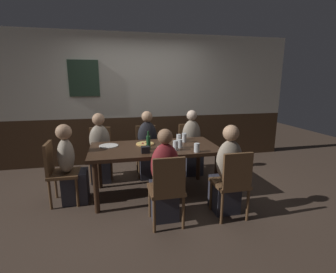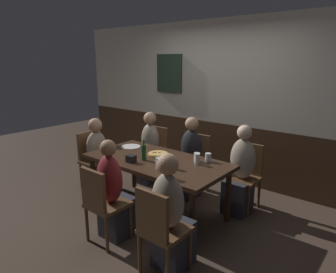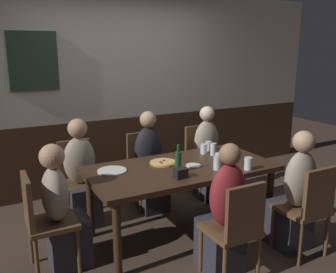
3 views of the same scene
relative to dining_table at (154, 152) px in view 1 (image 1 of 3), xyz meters
The scene contains 26 objects.
ground_plane 0.67m from the dining_table, ahead, with size 12.00×12.00×0.00m, color #423328.
wall_back 1.77m from the dining_table, 90.26° to the left, with size 6.40×0.13×2.60m.
dining_table is the anchor object (origin of this frame).
chair_mid_near 0.90m from the dining_table, 90.00° to the right, with size 0.40×0.40×0.88m.
chair_right_near 1.22m from the dining_table, 47.31° to the right, with size 0.40×0.40×0.88m.
chair_left_far 1.22m from the dining_table, 132.69° to the left, with size 0.40×0.40×0.88m.
chair_right_far 1.22m from the dining_table, 47.31° to the left, with size 0.40×0.40×0.88m.
chair_mid_far 0.90m from the dining_table, 90.00° to the left, with size 0.40×0.40×0.88m.
chair_head_west 1.35m from the dining_table, behind, with size 0.40×0.40×0.88m.
person_mid_near 0.74m from the dining_table, 90.00° to the right, with size 0.34×0.37×1.16m.
person_right_near 1.10m from the dining_table, 41.55° to the right, with size 0.34×0.37×1.17m.
person_left_far 1.10m from the dining_table, 138.45° to the left, with size 0.34×0.37×1.16m.
person_right_far 1.10m from the dining_table, 41.55° to the left, with size 0.34×0.37×1.17m.
person_mid_far 0.74m from the dining_table, 90.00° to the left, with size 0.34×0.37×1.17m.
person_head_west 1.20m from the dining_table, behind, with size 0.37×0.34×1.12m.
pizza 0.22m from the dining_table, 126.07° to the left, with size 0.27×0.27×0.03m.
tumbler_short 0.40m from the dining_table, 21.39° to the right, with size 0.07×0.07×0.12m.
beer_glass_half 0.66m from the dining_table, 31.47° to the left, with size 0.07×0.07×0.11m.
pint_glass_stout 0.66m from the dining_table, 36.95° to the right, with size 0.08×0.08×0.12m.
tumbler_water 0.52m from the dining_table, 30.72° to the left, with size 0.07×0.07×0.11m.
beer_glass_tall 0.55m from the dining_table, 19.07° to the left, with size 0.06×0.06×0.13m.
highball_clear 0.38m from the dining_table, 44.10° to the right, with size 0.07×0.07×0.14m.
beer_bottle_green 0.24m from the dining_table, 130.41° to the right, with size 0.06×0.06×0.26m.
plate_white_large 0.69m from the dining_table, 164.82° to the left, with size 0.28×0.28×0.01m, color white.
plate_white_small 0.15m from the dining_table, 24.27° to the right, with size 0.15×0.15×0.01m, color white.
condiment_caddy 0.35m from the dining_table, 120.70° to the right, with size 0.11×0.09×0.09m, color black.
Camera 1 is at (-0.56, -3.44, 1.69)m, focal length 26.27 mm.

